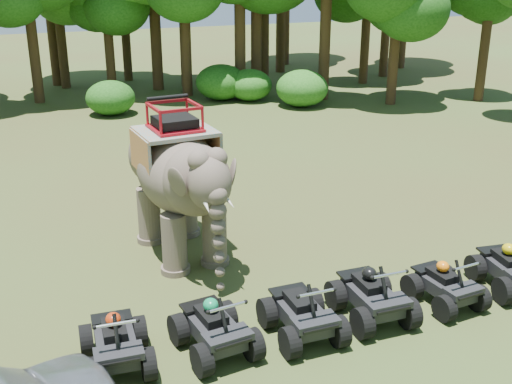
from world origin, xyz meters
TOP-DOWN VIEW (x-y plane):
  - ground at (0.00, 0.00)m, footprint 110.00×110.00m
  - elephant at (-1.61, 2.45)m, footprint 2.54×4.96m
  - atv_0 at (-4.03, -1.94)m, footprint 1.38×1.83m
  - atv_1 at (-2.14, -2.14)m, footprint 1.54×1.96m
  - atv_2 at (-0.32, -2.26)m, footprint 1.33×1.82m
  - atv_3 at (1.36, -2.16)m, footprint 1.39×1.89m
  - atv_4 at (3.18, -2.24)m, footprint 1.35×1.75m
  - atv_5 at (5.02, -2.19)m, footprint 1.51×1.93m
  - tree_0 at (0.00, 23.65)m, footprint 5.00×5.00m
  - tree_1 at (3.75, 21.48)m, footprint 5.85×5.85m
  - tree_2 at (7.59, 20.95)m, footprint 6.59×6.59m
  - tree_3 at (10.31, 18.05)m, footprint 6.39×6.39m
  - tree_4 at (13.04, 15.67)m, footprint 4.99×4.99m
  - tree_5 at (17.83, 14.69)m, footprint 4.65×4.65m
  - tree_32 at (-3.97, 22.58)m, footprint 5.44×5.44m
  - tree_33 at (16.90, 22.73)m, footprint 5.41×5.41m
  - tree_35 at (14.56, 21.18)m, footprint 5.11×5.11m
  - tree_42 at (6.46, 20.43)m, footprint 6.76×6.76m
  - tree_44 at (4.36, 24.06)m, footprint 5.51×5.51m
  - tree_45 at (1.55, 27.19)m, footprint 5.14×5.14m
  - tree_46 at (-2.29, 26.12)m, footprint 5.31×5.31m

SIDE VIEW (x-z plane):
  - ground at x=0.00m, z-range 0.00..0.00m
  - atv_4 at x=3.18m, z-range 0.00..1.22m
  - atv_0 at x=-4.03m, z-range 0.00..1.30m
  - atv_5 at x=5.02m, z-range 0.00..1.32m
  - atv_1 at x=-2.14m, z-range 0.00..1.34m
  - atv_2 at x=-0.32m, z-range 0.00..1.34m
  - atv_3 at x=1.36m, z-range 0.00..1.38m
  - elephant at x=-1.61m, z-range 0.00..4.02m
  - tree_5 at x=17.83m, z-range 0.00..6.64m
  - tree_4 at x=13.04m, z-range 0.00..7.13m
  - tree_0 at x=0.00m, z-range 0.00..7.14m
  - tree_35 at x=14.56m, z-range 0.00..7.30m
  - tree_45 at x=1.55m, z-range 0.00..7.35m
  - tree_46 at x=-2.29m, z-range 0.00..7.59m
  - tree_33 at x=16.90m, z-range 0.00..7.73m
  - tree_32 at x=-3.97m, z-range 0.00..7.77m
  - tree_44 at x=4.36m, z-range 0.00..7.87m
  - tree_1 at x=3.75m, z-range 0.00..8.36m
  - tree_3 at x=10.31m, z-range 0.00..9.12m
  - tree_2 at x=7.59m, z-range 0.00..9.41m
  - tree_42 at x=6.46m, z-range 0.00..9.66m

